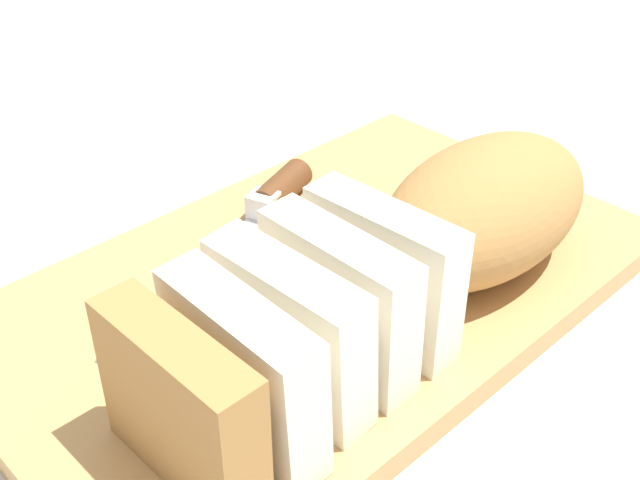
% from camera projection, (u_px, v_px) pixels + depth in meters
% --- Properties ---
extents(ground_plane, '(3.00, 3.00, 0.00)m').
position_uv_depth(ground_plane, '(320.00, 299.00, 0.56)').
color(ground_plane, beige).
extents(cutting_board, '(0.47, 0.29, 0.02)m').
position_uv_depth(cutting_board, '(320.00, 288.00, 0.55)').
color(cutting_board, tan).
rests_on(cutting_board, ground_plane).
extents(bread_loaf, '(0.36, 0.11, 0.09)m').
position_uv_depth(bread_loaf, '(413.00, 255.00, 0.49)').
color(bread_loaf, '#A8753D').
rests_on(bread_loaf, cutting_board).
extents(bread_knife, '(0.24, 0.09, 0.02)m').
position_uv_depth(bread_knife, '(264.00, 208.00, 0.61)').
color(bread_knife, silver).
rests_on(bread_knife, cutting_board).
extents(crumb_near_knife, '(0.01, 0.01, 0.01)m').
position_uv_depth(crumb_near_knife, '(321.00, 216.00, 0.61)').
color(crumb_near_knife, tan).
rests_on(crumb_near_knife, cutting_board).
extents(crumb_near_loaf, '(0.00, 0.00, 0.00)m').
position_uv_depth(crumb_near_loaf, '(424.00, 261.00, 0.56)').
color(crumb_near_loaf, tan).
rests_on(crumb_near_loaf, cutting_board).
extents(crumb_stray_left, '(0.01, 0.01, 0.01)m').
position_uv_depth(crumb_stray_left, '(354.00, 245.00, 0.58)').
color(crumb_stray_left, tan).
rests_on(crumb_stray_left, cutting_board).
extents(crumb_stray_right, '(0.01, 0.01, 0.01)m').
position_uv_depth(crumb_stray_right, '(223.00, 258.00, 0.56)').
color(crumb_stray_right, tan).
rests_on(crumb_stray_right, cutting_board).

